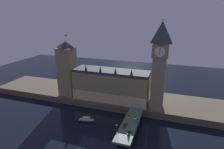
{
  "coord_description": "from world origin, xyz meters",
  "views": [
    {
      "loc": [
        63.26,
        -115.94,
        78.15
      ],
      "look_at": [
        17.37,
        20.0,
        32.48
      ],
      "focal_mm": 30.0,
      "sensor_mm": 36.0,
      "label": 1
    }
  ],
  "objects": [
    {
      "name": "street_lamp_mid",
      "position": [
        44.16,
        -5.0,
        10.88
      ],
      "size": [
        1.34,
        0.6,
        6.03
      ],
      "color": "#2D3333",
      "rests_on": "bridge"
    },
    {
      "name": "boat_upstream",
      "position": [
        4.46,
        -3.09,
        1.45
      ],
      "size": [
        12.97,
        6.23,
        3.96
      ],
      "color": "#28282D",
      "rests_on": "ground_plane"
    },
    {
      "name": "car_northbound_trail",
      "position": [
        36.61,
        -9.96,
        7.8
      ],
      "size": [
        2.08,
        4.35,
        1.48
      ],
      "color": "red",
      "rests_on": "bridge"
    },
    {
      "name": "clock_tower",
      "position": [
        53.44,
        26.47,
        43.0
      ],
      "size": [
        12.22,
        12.33,
        70.15
      ],
      "color": "#8E7A56",
      "rests_on": "embankment"
    },
    {
      "name": "pedestrian_near_rail",
      "position": [
        34.23,
        -16.97,
        8.03
      ],
      "size": [
        0.38,
        0.38,
        1.75
      ],
      "color": "black",
      "rests_on": "bridge"
    },
    {
      "name": "bridge",
      "position": [
        38.99,
        -5.0,
        4.91
      ],
      "size": [
        10.83,
        46.0,
        7.1
      ],
      "color": "#476656",
      "rests_on": "ground_plane"
    },
    {
      "name": "ground_plane",
      "position": [
        0.0,
        0.0,
        0.0
      ],
      "size": [
        400.0,
        400.0,
        0.0
      ],
      "primitive_type": "plane",
      "color": "black"
    },
    {
      "name": "car_southbound_trail",
      "position": [
        41.38,
        2.23,
        7.82
      ],
      "size": [
        1.9,
        4.09,
        1.53
      ],
      "color": "white",
      "rests_on": "bridge"
    },
    {
      "name": "parliament_hall",
      "position": [
        13.04,
        30.6,
        19.26
      ],
      "size": [
        66.14,
        20.54,
        32.29
      ],
      "color": "#8E7A56",
      "rests_on": "embankment"
    },
    {
      "name": "street_lamp_far",
      "position": [
        33.83,
        9.72,
        11.51
      ],
      "size": [
        1.34,
        0.6,
        7.06
      ],
      "color": "#2D3333",
      "rests_on": "bridge"
    },
    {
      "name": "car_southbound_lead",
      "position": [
        41.38,
        -16.89,
        7.73
      ],
      "size": [
        1.99,
        4.48,
        1.33
      ],
      "color": "#235633",
      "rests_on": "bridge"
    },
    {
      "name": "embankment",
      "position": [
        0.0,
        39.0,
        2.94
      ],
      "size": [
        220.0,
        42.0,
        5.87
      ],
      "color": "brown",
      "rests_on": "ground_plane"
    },
    {
      "name": "victoria_tower",
      "position": [
        -29.38,
        28.48,
        31.07
      ],
      "size": [
        14.24,
        14.24,
        56.19
      ],
      "color": "#8E7A56",
      "rests_on": "embankment"
    },
    {
      "name": "pedestrian_mid_walk",
      "position": [
        43.76,
        -3.35,
        8.04
      ],
      "size": [
        0.38,
        0.38,
        1.76
      ],
      "color": "black",
      "rests_on": "bridge"
    },
    {
      "name": "car_northbound_lead",
      "position": [
        36.61,
        1.75,
        7.78
      ],
      "size": [
        1.93,
        4.45,
        1.44
      ],
      "color": "yellow",
      "rests_on": "bridge"
    },
    {
      "name": "street_lamp_near",
      "position": [
        33.83,
        -19.72,
        11.28
      ],
      "size": [
        1.34,
        0.6,
        6.68
      ],
      "color": "#2D3333",
      "rests_on": "bridge"
    }
  ]
}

